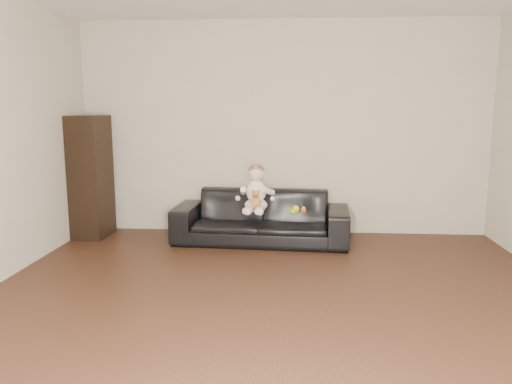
# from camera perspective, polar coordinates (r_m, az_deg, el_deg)

# --- Properties ---
(floor) EXTENTS (5.50, 5.50, 0.00)m
(floor) POSITION_cam_1_polar(r_m,az_deg,el_deg) (3.77, 2.03, -14.84)
(floor) COLOR #3D2315
(floor) RESTS_ON ground
(wall_back) EXTENTS (5.00, 0.00, 5.00)m
(wall_back) POSITION_cam_1_polar(r_m,az_deg,el_deg) (6.19, 3.10, 7.25)
(wall_back) COLOR #BDB39E
(wall_back) RESTS_ON ground
(wall_front) EXTENTS (5.00, 0.00, 5.00)m
(wall_front) POSITION_cam_1_polar(r_m,az_deg,el_deg) (0.74, -5.81, -11.89)
(wall_front) COLOR #BDB39E
(wall_front) RESTS_ON ground
(sofa) EXTENTS (2.05, 0.90, 0.59)m
(sofa) POSITION_cam_1_polar(r_m,az_deg,el_deg) (5.83, 0.59, -2.87)
(sofa) COLOR black
(sofa) RESTS_ON floor
(cabinet) EXTENTS (0.40, 0.52, 1.46)m
(cabinet) POSITION_cam_1_polar(r_m,az_deg,el_deg) (6.32, -18.34, 1.65)
(cabinet) COLOR black
(cabinet) RESTS_ON floor
(shelf_item) EXTENTS (0.19, 0.26, 0.28)m
(shelf_item) POSITION_cam_1_polar(r_m,az_deg,el_deg) (6.28, -18.34, 4.62)
(shelf_item) COLOR silver
(shelf_item) RESTS_ON cabinet
(baby) EXTENTS (0.39, 0.47, 0.53)m
(baby) POSITION_cam_1_polar(r_m,az_deg,el_deg) (5.66, -0.01, 0.10)
(baby) COLOR #F5CFD7
(baby) RESTS_ON sofa
(teddy_bear) EXTENTS (0.14, 0.14, 0.20)m
(teddy_bear) POSITION_cam_1_polar(r_m,az_deg,el_deg) (5.52, -0.03, -0.86)
(teddy_bear) COLOR #A7792F
(teddy_bear) RESTS_ON sofa
(toy_green) EXTENTS (0.14, 0.15, 0.09)m
(toy_green) POSITION_cam_1_polar(r_m,az_deg,el_deg) (5.53, 4.39, -2.17)
(toy_green) COLOR #A9D118
(toy_green) RESTS_ON sofa
(toy_rattle) EXTENTS (0.08, 0.08, 0.07)m
(toy_rattle) POSITION_cam_1_polar(r_m,az_deg,el_deg) (5.59, 5.46, -2.13)
(toy_rattle) COLOR red
(toy_rattle) RESTS_ON sofa
(toy_blue_disc) EXTENTS (0.10, 0.10, 0.01)m
(toy_blue_disc) POSITION_cam_1_polar(r_m,az_deg,el_deg) (5.66, 5.36, -2.28)
(toy_blue_disc) COLOR #1B99D8
(toy_blue_disc) RESTS_ON sofa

